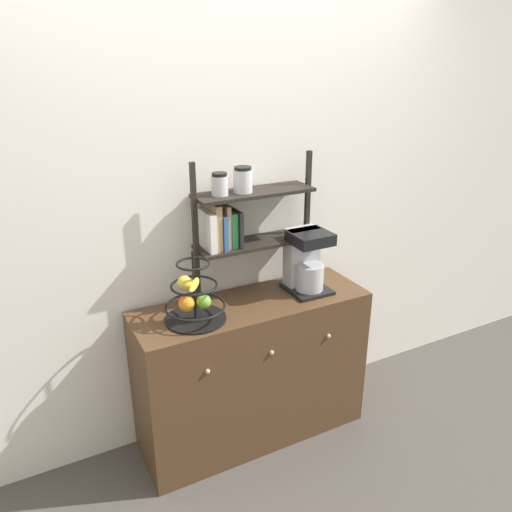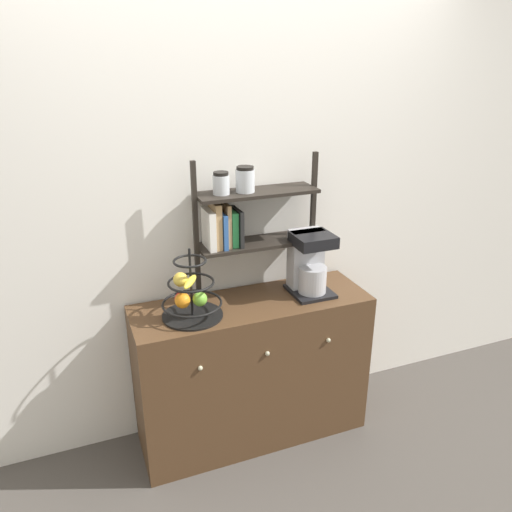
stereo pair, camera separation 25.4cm
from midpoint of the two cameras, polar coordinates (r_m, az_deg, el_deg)
The scene contains 6 objects.
ground_plane at distance 2.98m, azimuth -1.03°, elevation -21.75°, with size 12.00×12.00×0.00m, color #47423D.
wall_back at distance 2.69m, azimuth -5.66°, elevation 5.47°, with size 7.00×0.05×2.60m, color silver.
sideboard at distance 2.86m, azimuth -3.02°, elevation -12.97°, with size 1.27×0.44×0.85m.
coffee_maker at distance 2.72m, azimuth 3.07°, elevation -0.59°, with size 0.22×0.24×0.34m.
fruit_stand at distance 2.44m, azimuth -10.16°, elevation -4.99°, with size 0.30×0.30×0.36m.
shelf_hutch at distance 2.57m, azimuth -4.95°, elevation 4.41°, with size 0.68×0.20×0.75m.
Camera 1 is at (-1.07, -1.88, 2.05)m, focal length 35.00 mm.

